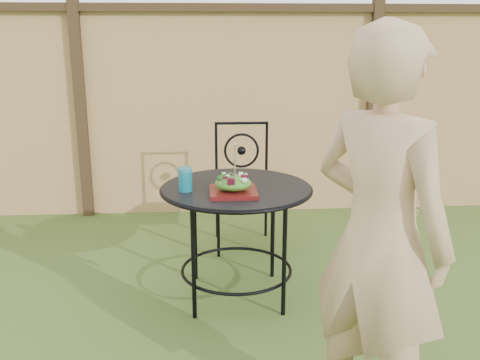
{
  "coord_description": "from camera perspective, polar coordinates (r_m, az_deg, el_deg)",
  "views": [
    {
      "loc": [
        -0.22,
        -2.61,
        1.61
      ],
      "look_at": [
        -0.01,
        0.53,
        0.75
      ],
      "focal_mm": 40.0,
      "sensor_mm": 36.0,
      "label": 1
    }
  ],
  "objects": [
    {
      "name": "fork",
      "position": [
        3.03,
        -0.56,
        2.04
      ],
      "size": [
        0.01,
        0.01,
        0.18
      ],
      "primitive_type": "cylinder",
      "color": "silver",
      "rests_on": "salad"
    },
    {
      "name": "salad_plate",
      "position": [
        3.07,
        -0.73,
        -1.27
      ],
      "size": [
        0.27,
        0.27,
        0.02
      ],
      "primitive_type": "cube",
      "color": "#401009",
      "rests_on": "patio_table"
    },
    {
      "name": "ground",
      "position": [
        3.08,
        0.88,
        -16.29
      ],
      "size": [
        60.0,
        60.0,
        0.0
      ],
      "primitive_type": "plane",
      "color": "#284215",
      "rests_on": "ground"
    },
    {
      "name": "fence",
      "position": [
        4.86,
        -1.2,
        7.45
      ],
      "size": [
        8.0,
        0.12,
        1.9
      ],
      "color": "tan",
      "rests_on": "ground"
    },
    {
      "name": "drinking_glass",
      "position": [
        3.13,
        -5.85,
        0.07
      ],
      "size": [
        0.08,
        0.08,
        0.14
      ],
      "primitive_type": "cylinder",
      "color": "#0B6F89",
      "rests_on": "patio_table"
    },
    {
      "name": "diner",
      "position": [
        2.17,
        14.6,
        -6.2
      ],
      "size": [
        0.69,
        0.73,
        1.67
      ],
      "primitive_type": "imported",
      "rotation": [
        0.0,
        0.0,
        2.23
      ],
      "color": "tan",
      "rests_on": "ground"
    },
    {
      "name": "patio_chair",
      "position": [
        4.14,
        0.31,
        -0.23
      ],
      "size": [
        0.46,
        0.46,
        0.95
      ],
      "color": "black",
      "rests_on": "ground"
    },
    {
      "name": "salad",
      "position": [
        3.06,
        -0.74,
        -0.33
      ],
      "size": [
        0.21,
        0.21,
        0.08
      ],
      "primitive_type": "ellipsoid",
      "color": "#235614",
      "rests_on": "salad_plate"
    },
    {
      "name": "patio_table",
      "position": [
        3.26,
        -0.4,
        -3.02
      ],
      "size": [
        0.92,
        0.92,
        0.72
      ],
      "color": "black",
      "rests_on": "ground"
    }
  ]
}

